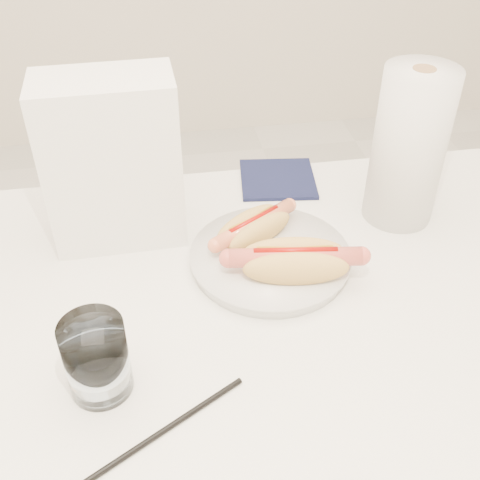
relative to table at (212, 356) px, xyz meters
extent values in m
cube|color=white|center=(0.00, 0.00, 0.04)|extent=(1.20, 0.80, 0.04)
cylinder|color=silver|center=(0.54, 0.34, -0.34)|extent=(0.04, 0.04, 0.71)
cylinder|color=white|center=(0.11, 0.12, 0.07)|extent=(0.26, 0.26, 0.02)
ellipsoid|color=#DBAE57|center=(0.10, 0.15, 0.10)|extent=(0.12, 0.09, 0.04)
ellipsoid|color=#DBAE57|center=(0.08, 0.17, 0.10)|extent=(0.12, 0.09, 0.04)
ellipsoid|color=#DBAE57|center=(0.09, 0.16, 0.09)|extent=(0.12, 0.10, 0.02)
cylinder|color=#ED7D53|center=(0.09, 0.16, 0.11)|extent=(0.14, 0.10, 0.02)
cylinder|color=#990A05|center=(0.09, 0.16, 0.12)|extent=(0.09, 0.06, 0.01)
ellipsoid|color=#E6B359|center=(0.13, 0.05, 0.11)|extent=(0.16, 0.06, 0.05)
ellipsoid|color=#E6B359|center=(0.13, 0.08, 0.11)|extent=(0.16, 0.06, 0.05)
ellipsoid|color=#E6B359|center=(0.13, 0.07, 0.09)|extent=(0.14, 0.08, 0.03)
cylinder|color=#DC5C4D|center=(0.13, 0.07, 0.11)|extent=(0.19, 0.05, 0.03)
cylinder|color=#990A05|center=(0.13, 0.07, 0.12)|extent=(0.12, 0.03, 0.01)
cylinder|color=white|center=(-0.14, -0.08, 0.11)|extent=(0.08, 0.08, 0.11)
cylinder|color=black|center=(-0.08, -0.15, 0.06)|extent=(0.20, 0.12, 0.01)
cube|color=white|center=(-0.12, 0.24, 0.19)|extent=(0.20, 0.12, 0.27)
cube|color=black|center=(0.17, 0.35, 0.06)|extent=(0.15, 0.15, 0.01)
cylinder|color=silver|center=(0.35, 0.21, 0.19)|extent=(0.15, 0.15, 0.26)
camera|label=1|loc=(-0.05, -0.55, 0.65)|focal=43.85mm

